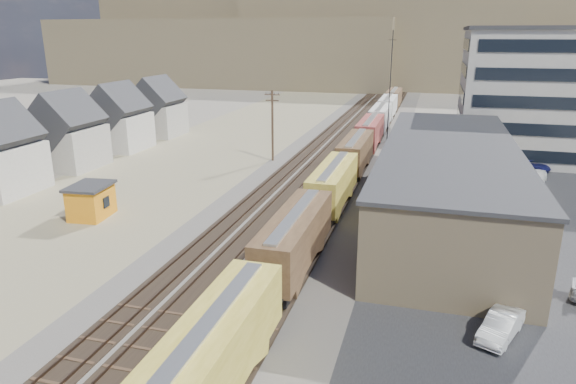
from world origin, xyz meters
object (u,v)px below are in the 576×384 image
(utility_pole_north, at_px, (272,124))
(parked_car_white, at_px, (501,326))
(freight_train, at_px, (363,140))
(parked_car_blue, at_px, (531,166))
(maintenance_shed, at_px, (91,201))

(utility_pole_north, bearing_deg, parked_car_white, -55.75)
(utility_pole_north, bearing_deg, freight_train, 19.62)
(freight_train, height_order, parked_car_blue, freight_train)
(parked_car_white, bearing_deg, parked_car_blue, 102.65)
(parked_car_white, relative_size, parked_car_blue, 0.88)
(utility_pole_north, distance_m, parked_car_blue, 35.20)
(freight_train, relative_size, parked_car_blue, 23.14)
(freight_train, relative_size, parked_car_white, 26.20)
(utility_pole_north, relative_size, parked_car_blue, 1.93)
(utility_pole_north, bearing_deg, parked_car_blue, 6.59)
(freight_train, xyz_separation_m, parked_car_white, (14.22, -43.32, -2.04))
(maintenance_shed, xyz_separation_m, parked_car_white, (36.72, -11.57, -0.97))
(maintenance_shed, height_order, parked_car_white, maintenance_shed)
(utility_pole_north, relative_size, parked_car_white, 2.19)
(freight_train, distance_m, maintenance_shed, 38.94)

